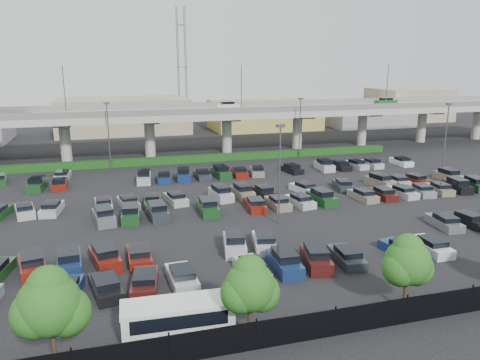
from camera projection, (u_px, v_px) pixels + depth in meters
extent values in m
plane|color=black|center=(255.00, 202.00, 55.58)|extent=(280.00, 280.00, 0.00)
cube|color=#9A9A92|center=(200.00, 114.00, 83.61)|extent=(150.00, 13.00, 1.10)
cube|color=slate|center=(207.00, 111.00, 77.53)|extent=(150.00, 0.50, 1.00)
cube|color=slate|center=(193.00, 105.00, 89.17)|extent=(150.00, 0.50, 1.00)
cylinder|color=#9A9A92|center=(65.00, 141.00, 78.31)|extent=(1.80, 1.80, 6.70)
cube|color=slate|center=(64.00, 122.00, 77.54)|extent=(2.60, 9.75, 0.50)
cylinder|color=#9A9A92|center=(150.00, 138.00, 82.11)|extent=(1.80, 1.80, 6.70)
cube|color=slate|center=(149.00, 120.00, 81.34)|extent=(2.60, 9.75, 0.50)
cylinder|color=#9A9A92|center=(227.00, 134.00, 85.92)|extent=(1.80, 1.80, 6.70)
cube|color=slate|center=(227.00, 117.00, 85.15)|extent=(2.60, 9.75, 0.50)
cylinder|color=#9A9A92|center=(297.00, 131.00, 89.72)|extent=(1.80, 1.80, 6.70)
cube|color=slate|center=(298.00, 115.00, 88.95)|extent=(2.60, 9.75, 0.50)
cylinder|color=#9A9A92|center=(362.00, 128.00, 93.53)|extent=(1.80, 1.80, 6.70)
cube|color=slate|center=(363.00, 113.00, 92.76)|extent=(2.60, 9.75, 0.50)
cylinder|color=#9A9A92|center=(422.00, 126.00, 97.33)|extent=(1.80, 1.80, 6.70)
cube|color=slate|center=(423.00, 111.00, 96.56)|extent=(2.60, 9.75, 0.50)
cylinder|color=#9A9A92|center=(477.00, 124.00, 101.13)|extent=(1.80, 1.80, 6.70)
cube|color=slate|center=(479.00, 109.00, 100.37)|extent=(2.60, 9.75, 0.50)
cube|color=silver|center=(228.00, 106.00, 87.80)|extent=(4.40, 1.82, 0.82)
cube|color=black|center=(228.00, 103.00, 87.64)|extent=(2.30, 1.60, 0.50)
cube|color=#1A491E|center=(386.00, 102.00, 97.04)|extent=(4.40, 1.82, 0.82)
cube|color=black|center=(386.00, 99.00, 96.88)|extent=(2.30, 1.60, 0.50)
cylinder|color=#49494D|center=(64.00, 92.00, 70.84)|extent=(0.14, 0.14, 8.00)
cylinder|color=#49494D|center=(241.00, 89.00, 78.45)|extent=(0.14, 0.14, 8.00)
cylinder|color=#49494D|center=(387.00, 87.00, 86.06)|extent=(0.14, 0.14, 8.00)
cube|color=#134113|center=(209.00, 158.00, 78.72)|extent=(66.00, 1.60, 1.10)
cube|color=black|center=(393.00, 313.00, 29.30)|extent=(70.00, 0.06, 1.80)
cylinder|color=black|center=(169.00, 349.00, 25.47)|extent=(0.10, 0.10, 2.00)
cylinder|color=black|center=(256.00, 334.00, 26.83)|extent=(0.10, 0.10, 2.00)
cylinder|color=black|center=(335.00, 321.00, 28.18)|extent=(0.10, 0.10, 2.00)
cylinder|color=black|center=(406.00, 309.00, 29.54)|extent=(0.10, 0.10, 2.00)
cylinder|color=black|center=(472.00, 298.00, 30.90)|extent=(0.10, 0.10, 2.00)
cylinder|color=#332316|center=(54.00, 349.00, 25.26)|extent=(0.26, 0.26, 2.18)
sphere|color=#1B5215|center=(49.00, 305.00, 24.61)|extent=(3.39, 3.39, 3.39)
sphere|color=#1B5215|center=(66.00, 312.00, 25.06)|extent=(2.67, 2.67, 2.67)
sphere|color=#1B5215|center=(36.00, 313.00, 24.44)|extent=(2.67, 2.67, 2.67)
sphere|color=#1B5215|center=(49.00, 287.00, 24.49)|extent=(2.30, 2.30, 2.30)
cylinder|color=#332316|center=(249.00, 323.00, 28.06)|extent=(0.26, 0.26, 1.96)
sphere|color=#1B5215|center=(250.00, 286.00, 27.48)|extent=(3.04, 3.04, 3.04)
sphere|color=#1B5215|center=(260.00, 292.00, 27.90)|extent=(2.39, 2.39, 2.39)
sphere|color=#1B5215|center=(240.00, 293.00, 27.32)|extent=(2.39, 2.39, 2.39)
sphere|color=#1B5215|center=(250.00, 272.00, 27.39)|extent=(2.06, 2.06, 2.06)
cylinder|color=#332316|center=(405.00, 295.00, 31.32)|extent=(0.26, 0.26, 1.97)
sphere|color=#1B5215|center=(408.00, 262.00, 30.73)|extent=(3.07, 3.07, 3.07)
sphere|color=#1B5215|center=(415.00, 268.00, 31.15)|extent=(2.41, 2.41, 2.41)
sphere|color=#1B5215|center=(400.00, 268.00, 30.58)|extent=(2.41, 2.41, 2.41)
sphere|color=#1B5215|center=(408.00, 249.00, 30.64)|extent=(2.08, 2.08, 2.08)
cube|color=silver|center=(178.00, 320.00, 28.37)|extent=(6.76, 2.52, 1.94)
cube|color=black|center=(178.00, 313.00, 28.25)|extent=(5.84, 2.53, 0.88)
cube|color=silver|center=(177.00, 304.00, 28.10)|extent=(6.86, 2.62, 0.23)
cube|color=navy|center=(65.00, 293.00, 32.82)|extent=(2.52, 4.64, 0.82)
cube|color=black|center=(64.00, 286.00, 32.49)|extent=(1.96, 2.53, 0.50)
cube|color=black|center=(106.00, 288.00, 33.57)|extent=(2.57, 4.65, 0.82)
cube|color=black|center=(105.00, 281.00, 33.24)|extent=(1.98, 2.55, 0.50)
cube|color=#471412|center=(145.00, 283.00, 34.32)|extent=(2.47, 4.63, 0.82)
cube|color=black|center=(145.00, 276.00, 33.98)|extent=(1.93, 2.52, 0.50)
cube|color=silver|center=(182.00, 278.00, 35.07)|extent=(2.04, 4.49, 0.82)
cube|color=black|center=(182.00, 272.00, 34.73)|extent=(1.72, 2.38, 0.50)
cube|color=silver|center=(252.00, 270.00, 36.56)|extent=(1.96, 4.46, 0.82)
cube|color=black|center=(253.00, 263.00, 36.22)|extent=(1.68, 2.35, 0.50)
cube|color=navy|center=(285.00, 264.00, 37.28)|extent=(1.99, 4.47, 1.05)
cube|color=black|center=(285.00, 255.00, 37.08)|extent=(1.70, 2.66, 0.65)
cube|color=#471412|center=(316.00, 260.00, 38.03)|extent=(2.68, 4.68, 1.05)
cube|color=black|center=(316.00, 251.00, 37.83)|extent=(2.10, 2.87, 0.65)
cube|color=#2B3137|center=(346.00, 258.00, 38.80)|extent=(2.20, 4.54, 0.82)
cube|color=black|center=(348.00, 252.00, 38.46)|extent=(1.80, 2.43, 0.50)
cube|color=navy|center=(403.00, 250.00, 40.30)|extent=(2.59, 4.66, 0.82)
cube|color=black|center=(405.00, 244.00, 39.96)|extent=(2.00, 2.55, 0.50)
cube|color=white|center=(431.00, 247.00, 41.04)|extent=(1.95, 4.45, 0.82)
cube|color=black|center=(433.00, 241.00, 40.70)|extent=(1.67, 2.35, 0.50)
cube|color=maroon|center=(32.00, 267.00, 36.70)|extent=(2.64, 4.67, 1.05)
cube|color=black|center=(31.00, 258.00, 36.50)|extent=(2.07, 2.86, 0.65)
cube|color=navy|center=(70.00, 263.00, 37.45)|extent=(2.12, 4.51, 1.05)
cube|color=black|center=(69.00, 254.00, 37.25)|extent=(1.78, 2.70, 0.65)
cube|color=maroon|center=(105.00, 259.00, 38.20)|extent=(2.71, 4.69, 1.05)
cube|color=black|center=(104.00, 250.00, 38.00)|extent=(2.12, 2.88, 0.65)
cube|color=maroon|center=(139.00, 257.00, 38.97)|extent=(1.83, 4.40, 0.82)
cube|color=black|center=(139.00, 251.00, 38.63)|extent=(1.61, 2.30, 0.50)
cube|color=silver|center=(235.00, 245.00, 41.19)|extent=(2.65, 4.67, 1.05)
cube|color=black|center=(234.00, 236.00, 40.99)|extent=(2.08, 2.86, 0.65)
cube|color=silver|center=(264.00, 243.00, 41.96)|extent=(2.72, 4.69, 0.82)
cube|color=black|center=(265.00, 237.00, 41.63)|extent=(2.06, 2.59, 0.50)
cube|color=slate|center=(444.00, 223.00, 47.19)|extent=(2.30, 4.58, 0.82)
cube|color=black|center=(446.00, 218.00, 46.86)|extent=(1.85, 2.46, 0.50)
cube|color=black|center=(467.00, 221.00, 47.94)|extent=(2.31, 4.58, 0.82)
cube|color=black|center=(469.00, 215.00, 47.60)|extent=(1.86, 2.47, 0.50)
cube|color=slate|center=(104.00, 218.00, 48.44)|extent=(2.44, 4.62, 1.05)
cube|color=black|center=(103.00, 210.00, 48.24)|extent=(1.96, 2.80, 0.65)
cube|color=#1A491E|center=(131.00, 215.00, 49.19)|extent=(2.25, 4.56, 1.05)
cube|color=black|center=(131.00, 208.00, 48.99)|extent=(1.85, 2.75, 0.65)
cube|color=#2B3137|center=(157.00, 213.00, 49.93)|extent=(2.17, 4.53, 1.05)
cube|color=black|center=(157.00, 206.00, 49.73)|extent=(1.81, 2.72, 0.65)
cube|color=#1A491E|center=(208.00, 209.00, 51.43)|extent=(1.90, 4.43, 1.05)
cube|color=black|center=(208.00, 202.00, 51.23)|extent=(1.65, 2.63, 0.65)
cube|color=maroon|center=(255.00, 206.00, 52.95)|extent=(2.24, 4.56, 0.82)
cube|color=black|center=(256.00, 201.00, 52.61)|extent=(1.82, 2.45, 0.50)
cube|color=gray|center=(278.00, 204.00, 53.70)|extent=(1.87, 4.42, 0.82)
cube|color=black|center=(279.00, 199.00, 53.36)|extent=(1.63, 2.32, 0.50)
cube|color=silver|center=(300.00, 202.00, 54.45)|extent=(2.41, 4.61, 0.82)
cube|color=black|center=(301.00, 197.00, 54.11)|extent=(1.90, 2.50, 0.50)
cube|color=#1A491E|center=(321.00, 199.00, 55.17)|extent=(2.21, 4.55, 1.05)
cube|color=black|center=(322.00, 192.00, 54.97)|extent=(1.83, 2.73, 0.65)
cube|color=gray|center=(363.00, 196.00, 56.69)|extent=(2.06, 4.49, 0.82)
cube|color=black|center=(364.00, 192.00, 56.35)|extent=(1.73, 2.39, 0.50)
cube|color=#471412|center=(383.00, 194.00, 57.43)|extent=(1.93, 4.44, 0.82)
cube|color=black|center=(384.00, 190.00, 57.10)|extent=(1.66, 2.34, 0.50)
cube|color=silver|center=(402.00, 193.00, 58.18)|extent=(2.21, 4.55, 0.82)
cube|color=black|center=(403.00, 188.00, 57.84)|extent=(1.80, 2.43, 0.50)
cube|color=gray|center=(421.00, 191.00, 58.93)|extent=(2.41, 4.61, 0.82)
cube|color=black|center=(422.00, 187.00, 58.59)|extent=(1.90, 2.50, 0.50)
cube|color=gray|center=(439.00, 189.00, 59.68)|extent=(2.38, 4.60, 0.82)
cube|color=black|center=(441.00, 185.00, 59.34)|extent=(1.89, 2.49, 0.50)
cube|color=black|center=(457.00, 187.00, 60.40)|extent=(2.36, 4.59, 1.05)
cube|color=black|center=(458.00, 181.00, 60.20)|extent=(1.92, 2.78, 0.65)
cube|color=#1A491E|center=(475.00, 186.00, 61.14)|extent=(2.49, 4.63, 1.05)
cube|color=black|center=(475.00, 179.00, 60.94)|extent=(1.99, 2.82, 0.65)
cube|color=silver|center=(25.00, 211.00, 50.88)|extent=(2.70, 4.68, 0.82)
cube|color=black|center=(24.00, 206.00, 50.55)|extent=(2.05, 2.58, 0.50)
cube|color=silver|center=(52.00, 209.00, 51.63)|extent=(2.43, 4.61, 0.82)
cube|color=black|center=(51.00, 204.00, 51.29)|extent=(1.91, 2.50, 0.50)
cube|color=silver|center=(104.00, 205.00, 53.12)|extent=(2.00, 4.47, 0.82)
cube|color=black|center=(103.00, 200.00, 52.78)|extent=(1.70, 2.37, 0.50)
cube|color=silver|center=(128.00, 203.00, 53.87)|extent=(2.49, 4.63, 0.82)
cube|color=black|center=(128.00, 198.00, 53.53)|extent=(1.94, 2.52, 0.50)
cube|color=#1A491E|center=(152.00, 201.00, 54.62)|extent=(2.31, 4.58, 0.82)
cube|color=black|center=(152.00, 197.00, 54.28)|extent=(1.85, 2.47, 0.50)
cube|color=silver|center=(176.00, 199.00, 55.36)|extent=(2.48, 4.63, 0.82)
cube|color=black|center=(176.00, 195.00, 55.03)|extent=(1.94, 2.52, 0.50)
cube|color=silver|center=(221.00, 195.00, 56.83)|extent=(2.32, 4.58, 1.05)
cube|color=black|center=(221.00, 188.00, 56.63)|extent=(1.90, 2.77, 0.65)
cube|color=gray|center=(243.00, 193.00, 57.58)|extent=(2.09, 4.51, 1.05)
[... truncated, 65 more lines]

